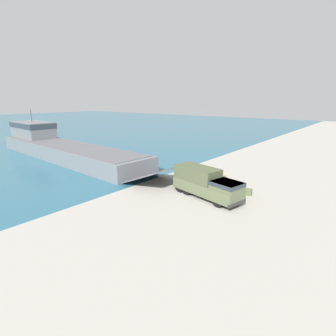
{
  "coord_description": "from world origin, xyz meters",
  "views": [
    {
      "loc": [
        -23.72,
        -14.82,
        9.87
      ],
      "look_at": [
        -0.75,
        3.79,
        2.13
      ],
      "focal_mm": 28.0,
      "sensor_mm": 36.0,
      "label": 1
    }
  ],
  "objects": [
    {
      "name": "ground_plane",
      "position": [
        0.0,
        0.0,
        0.0
      ],
      "size": [
        240.0,
        240.0,
        0.0
      ],
      "primitive_type": "plane",
      "color": "#9E998E"
    },
    {
      "name": "landing_craft",
      "position": [
        -0.05,
        30.07,
        1.96
      ],
      "size": [
        8.7,
        43.32,
        7.96
      ],
      "rotation": [
        0.0,
        0.0,
        -0.05
      ],
      "color": "slate",
      "rests_on": "ground_plane"
    },
    {
      "name": "military_truck",
      "position": [
        -1.29,
        -1.64,
        1.55
      ],
      "size": [
        3.98,
        8.23,
        3.02
      ],
      "rotation": [
        0.0,
        0.0,
        -1.78
      ],
      "color": "#566042",
      "rests_on": "ground_plane"
    },
    {
      "name": "soldier_on_ramp",
      "position": [
        1.94,
        -2.15,
        1.06
      ],
      "size": [
        0.32,
        0.48,
        1.81
      ],
      "rotation": [
        0.0,
        0.0,
        6.08
      ],
      "color": "#6B664C",
      "rests_on": "ground_plane"
    },
    {
      "name": "cargo_crate",
      "position": [
        2.08,
        -4.88,
        0.33
      ],
      "size": [
        0.83,
        0.93,
        0.67
      ],
      "primitive_type": "cube",
      "rotation": [
        0.0,
        0.0,
        0.22
      ],
      "color": "#566042",
      "rests_on": "ground_plane"
    }
  ]
}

